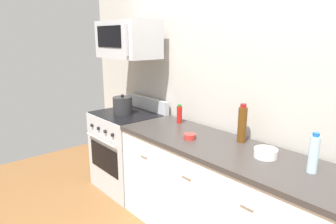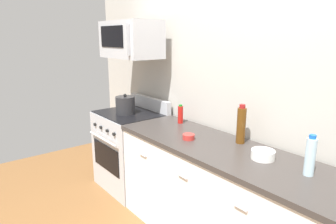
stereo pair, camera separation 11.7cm
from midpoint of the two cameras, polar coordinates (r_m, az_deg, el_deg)
The scene contains 10 objects.
back_wall at distance 2.57m, azimuth 18.56°, elevation 3.83°, with size 5.52×0.10×2.70m, color #B7B2A8.
counter_unit at distance 2.55m, azimuth 11.97°, elevation -17.25°, with size 2.43×0.66×0.92m.
range_oven at distance 3.62m, azimuth -8.55°, elevation -7.20°, with size 0.76×0.69×1.07m.
microwave at distance 3.40m, azimuth -8.70°, elevation 13.55°, with size 0.74×0.44×0.40m.
bottle_hot_sauce_red at distance 3.04m, azimuth 1.10°, elevation -0.44°, with size 0.05×0.05×0.19m.
bottle_water_clear at distance 2.13m, azimuth 24.70°, elevation -7.30°, with size 0.06×0.06×0.27m.
bottle_wine_amber at distance 2.54m, azimuth 12.76°, elevation -2.27°, with size 0.07×0.07×0.33m.
bowl_white_ceramic at distance 2.30m, azimuth 16.81°, elevation -7.48°, with size 0.17×0.17×0.07m.
bowl_red_small at distance 2.59m, azimuth 2.90°, elevation -4.68°, with size 0.10×0.10×0.04m.
stockpot at distance 3.43m, azimuth -9.63°, elevation 1.23°, with size 0.22×0.22×0.23m.
Camera 1 is at (1.24, -1.82, 1.78)m, focal length 31.83 mm.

